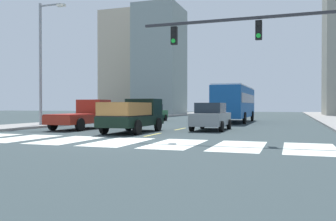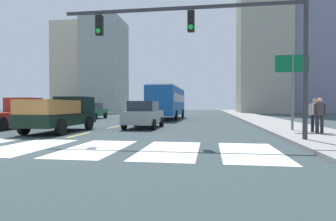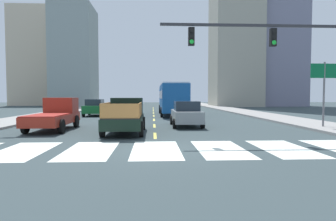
# 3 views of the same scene
# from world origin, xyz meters

# --- Properties ---
(ground_plane) EXTENTS (160.00, 160.00, 0.00)m
(ground_plane) POSITION_xyz_m (0.00, 0.00, 0.00)
(ground_plane) COLOR #334042
(sidewalk_right) EXTENTS (3.76, 110.00, 0.15)m
(sidewalk_right) POSITION_xyz_m (11.24, 18.00, 0.07)
(sidewalk_right) COLOR gray
(sidewalk_right) RESTS_ON ground
(sidewalk_left) EXTENTS (3.76, 110.00, 0.15)m
(sidewalk_left) POSITION_xyz_m (-11.24, 18.00, 0.07)
(sidewalk_left) COLOR gray
(sidewalk_left) RESTS_ON ground
(crosswalk_stripe_1) EXTENTS (1.85, 3.98, 0.01)m
(crosswalk_stripe_1) POSITION_xyz_m (-5.07, 0.00, 0.00)
(crosswalk_stripe_1) COLOR silver
(crosswalk_stripe_1) RESTS_ON ground
(crosswalk_stripe_2) EXTENTS (1.85, 3.98, 0.01)m
(crosswalk_stripe_2) POSITION_xyz_m (-2.53, 0.00, 0.00)
(crosswalk_stripe_2) COLOR silver
(crosswalk_stripe_2) RESTS_ON ground
(crosswalk_stripe_3) EXTENTS (1.85, 3.98, 0.01)m
(crosswalk_stripe_3) POSITION_xyz_m (0.00, 0.00, 0.00)
(crosswalk_stripe_3) COLOR silver
(crosswalk_stripe_3) RESTS_ON ground
(crosswalk_stripe_4) EXTENTS (1.85, 3.98, 0.01)m
(crosswalk_stripe_4) POSITION_xyz_m (2.53, 0.00, 0.00)
(crosswalk_stripe_4) COLOR silver
(crosswalk_stripe_4) RESTS_ON ground
(crosswalk_stripe_5) EXTENTS (1.85, 3.98, 0.01)m
(crosswalk_stripe_5) POSITION_xyz_m (5.07, 0.00, 0.00)
(crosswalk_stripe_5) COLOR silver
(crosswalk_stripe_5) RESTS_ON ground
(lane_dash_0) EXTENTS (0.16, 2.40, 0.01)m
(lane_dash_0) POSITION_xyz_m (0.00, 4.00, 0.00)
(lane_dash_0) COLOR #E2D055
(lane_dash_0) RESTS_ON ground
(lane_dash_1) EXTENTS (0.16, 2.40, 0.01)m
(lane_dash_1) POSITION_xyz_m (0.00, 9.00, 0.00)
(lane_dash_1) COLOR #E2D055
(lane_dash_1) RESTS_ON ground
(lane_dash_2) EXTENTS (0.16, 2.40, 0.01)m
(lane_dash_2) POSITION_xyz_m (0.00, 14.00, 0.00)
(lane_dash_2) COLOR #E2D055
(lane_dash_2) RESTS_ON ground
(lane_dash_3) EXTENTS (0.16, 2.40, 0.01)m
(lane_dash_3) POSITION_xyz_m (0.00, 19.00, 0.00)
(lane_dash_3) COLOR #E2D055
(lane_dash_3) RESTS_ON ground
(lane_dash_4) EXTENTS (0.16, 2.40, 0.01)m
(lane_dash_4) POSITION_xyz_m (0.00, 24.00, 0.00)
(lane_dash_4) COLOR #E2D055
(lane_dash_4) RESTS_ON ground
(lane_dash_5) EXTENTS (0.16, 2.40, 0.01)m
(lane_dash_5) POSITION_xyz_m (0.00, 29.00, 0.00)
(lane_dash_5) COLOR #E2D055
(lane_dash_5) RESTS_ON ground
(lane_dash_6) EXTENTS (0.16, 2.40, 0.01)m
(lane_dash_6) POSITION_xyz_m (0.00, 34.00, 0.00)
(lane_dash_6) COLOR #E2D055
(lane_dash_6) RESTS_ON ground
(lane_dash_7) EXTENTS (0.16, 2.40, 0.01)m
(lane_dash_7) POSITION_xyz_m (0.00, 39.00, 0.00)
(lane_dash_7) COLOR #E2D055
(lane_dash_7) RESTS_ON ground
(pickup_stakebed) EXTENTS (2.18, 5.20, 1.96)m
(pickup_stakebed) POSITION_xyz_m (-1.68, 5.54, 0.94)
(pickup_stakebed) COLOR black
(pickup_stakebed) RESTS_ON ground
(pickup_dark) EXTENTS (2.18, 5.20, 1.96)m
(pickup_dark) POSITION_xyz_m (-6.13, 7.15, 0.92)
(pickup_dark) COLOR maroon
(pickup_dark) RESTS_ON ground
(city_bus) EXTENTS (2.72, 10.80, 3.32)m
(city_bus) POSITION_xyz_m (1.99, 19.90, 1.95)
(city_bus) COLOR #154F95
(city_bus) RESTS_ON ground
(sedan_near_right) EXTENTS (2.02, 4.40, 1.72)m
(sedan_near_right) POSITION_xyz_m (2.17, 8.53, 0.86)
(sedan_near_right) COLOR gray
(sedan_near_right) RESTS_ON ground
(sedan_mid) EXTENTS (2.02, 4.40, 1.72)m
(sedan_mid) POSITION_xyz_m (-6.10, 19.47, 0.86)
(sedan_mid) COLOR #115625
(sedan_mid) RESTS_ON ground
(traffic_signal_gantry) EXTENTS (9.83, 0.27, 6.00)m
(traffic_signal_gantry) POSITION_xyz_m (6.78, 2.45, 4.23)
(traffic_signal_gantry) COLOR #2D2D33
(traffic_signal_gantry) RESTS_ON ground
(direction_sign_green) EXTENTS (1.70, 0.12, 4.20)m
(direction_sign_green) POSITION_xyz_m (10.63, 6.61, 3.03)
(direction_sign_green) COLOR slate
(direction_sign_green) RESTS_ON ground
(block_mid_left) EXTENTS (7.47, 8.95, 18.93)m
(block_mid_left) POSITION_xyz_m (-15.03, 46.13, 9.46)
(block_mid_left) COLOR gray
(block_mid_left) RESTS_ON ground
(block_mid_right) EXTENTS (9.22, 11.55, 20.70)m
(block_mid_right) POSITION_xyz_m (-25.20, 55.81, 10.35)
(block_mid_right) COLOR beige
(block_mid_right) RESTS_ON ground
(block_low_left) EXTENTS (8.83, 8.56, 28.68)m
(block_low_left) POSITION_xyz_m (25.19, 46.71, 14.34)
(block_low_left) COLOR gray
(block_low_left) RESTS_ON ground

